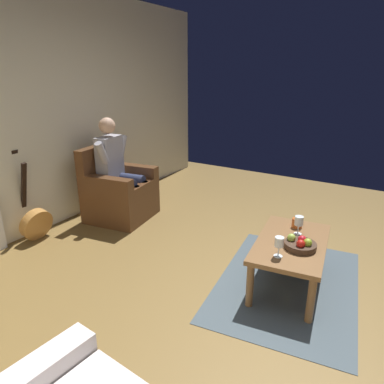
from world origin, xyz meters
The scene contains 11 objects.
ground_plane centered at (0.00, 0.00, 0.00)m, with size 6.74×6.74×0.00m, color brown.
wall_back centered at (0.00, -2.80, 1.37)m, with size 6.02×0.06×2.75m, color beige.
rug centered at (-0.09, 0.11, 0.00)m, with size 1.68×1.17×0.01m, color #424E55.
armchair centered at (-0.45, -2.22, 0.33)m, with size 0.84×0.82×0.93m.
person_seated centered at (-0.45, -2.20, 0.68)m, with size 0.62×0.60×1.28m.
coffee_table centered at (-0.09, 0.11, 0.37)m, with size 1.04×0.68×0.43m.
guitar centered at (0.51, -2.60, 0.22)m, with size 0.36×0.33×1.02m.
wine_glass_near centered at (0.22, 0.09, 0.55)m, with size 0.07×0.07×0.17m.
wine_glass_far centered at (-0.25, 0.11, 0.55)m, with size 0.08×0.08×0.17m.
fruit_bowl centered at (0.01, 0.20, 0.47)m, with size 0.26×0.26×0.11m.
candle_jar centered at (-0.39, 0.07, 0.47)m, with size 0.10×0.10×0.09m, color #AF501F.
Camera 1 is at (2.66, 0.77, 1.83)m, focal length 32.69 mm.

